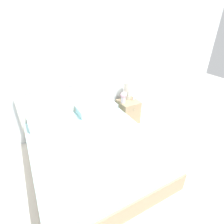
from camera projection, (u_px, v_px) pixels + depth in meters
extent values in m
plane|color=silver|center=(74.00, 130.00, 3.65)|extent=(12.00, 12.00, 0.00)
cube|color=white|center=(65.00, 68.00, 3.07)|extent=(8.00, 0.06, 2.60)
cube|color=tan|center=(93.00, 156.00, 2.79)|extent=(1.79, 2.08, 0.28)
cube|color=silver|center=(93.00, 145.00, 2.67)|extent=(1.75, 2.04, 0.18)
cube|color=silver|center=(72.00, 111.00, 3.40)|extent=(1.83, 0.05, 0.95)
cube|color=silver|center=(51.00, 119.00, 3.02)|extent=(0.75, 0.36, 0.14)
cube|color=silver|center=(97.00, 108.00, 3.38)|extent=(0.75, 0.36, 0.14)
cube|color=tan|center=(128.00, 111.00, 3.84)|extent=(0.41, 0.41, 0.50)
sphere|color=#B2AD93|center=(134.00, 110.00, 3.61)|extent=(0.02, 0.02, 0.02)
cylinder|color=beige|center=(128.00, 98.00, 3.78)|extent=(0.10, 0.10, 0.08)
cylinder|color=#B7B29E|center=(128.00, 93.00, 3.73)|extent=(0.02, 0.02, 0.13)
cylinder|color=silver|center=(128.00, 86.00, 3.66)|extent=(0.18, 0.18, 0.18)
cylinder|color=silver|center=(123.00, 100.00, 3.62)|extent=(0.09, 0.09, 0.13)
sphere|color=#EFB2C6|center=(123.00, 95.00, 3.57)|extent=(0.12, 0.12, 0.12)
sphere|color=#609356|center=(125.00, 96.00, 3.59)|extent=(0.06, 0.06, 0.06)
cube|color=beige|center=(133.00, 98.00, 3.76)|extent=(0.07, 0.04, 0.08)
cylinder|color=white|center=(134.00, 99.00, 3.74)|extent=(0.06, 0.00, 0.06)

